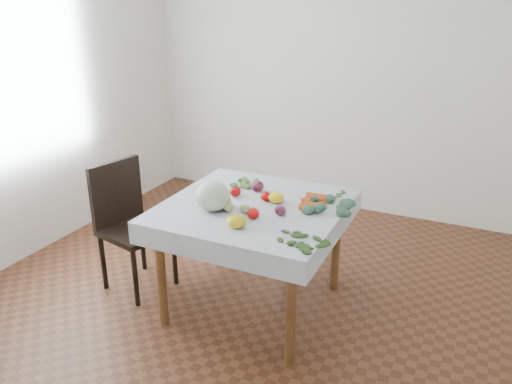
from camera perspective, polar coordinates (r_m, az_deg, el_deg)
ground at (r=3.57m, az=-0.23°, el=-12.75°), size 4.00×4.00×0.00m
back_wall at (r=4.88m, az=10.15°, el=13.35°), size 4.00×0.04×2.70m
left_wall at (r=4.27m, az=-25.75°, el=10.52°), size 0.04×4.00×2.70m
table at (r=3.25m, az=-0.25°, el=-3.14°), size 1.00×1.00×0.75m
tablecloth at (r=3.21m, az=-0.25°, el=-1.52°), size 1.12×1.12×0.01m
chair at (r=3.69m, az=-14.47°, el=-2.80°), size 0.50×0.50×0.93m
cabbage at (r=3.10m, az=-4.98°, el=-0.46°), size 0.24×0.24×0.19m
tomato_a at (r=3.33m, az=-2.38°, el=0.06°), size 0.08×0.08×0.07m
tomato_b at (r=3.26m, az=1.16°, el=-0.50°), size 0.08×0.08×0.06m
tomato_c at (r=3.18m, az=-3.47°, el=-1.11°), size 0.08×0.08×0.06m
tomato_d at (r=3.00m, az=-0.32°, el=-2.47°), size 0.08×0.08×0.07m
heirloom_back at (r=3.23m, az=2.32°, el=-0.63°), size 0.13×0.13×0.07m
heirloom_front at (r=2.88m, az=-2.25°, el=-3.36°), size 0.12×0.12×0.08m
onion_a at (r=3.42m, az=0.15°, el=0.68°), size 0.10×0.10×0.07m
onion_b at (r=3.05m, az=2.79°, el=-2.07°), size 0.09×0.09×0.06m
tomatillo_cluster at (r=3.12m, az=-2.10°, el=-1.59°), size 0.13×0.12×0.05m
carrot_bunch at (r=3.26m, az=7.27°, el=-0.97°), size 0.21×0.33×0.03m
kale_bunch at (r=3.17m, az=8.10°, el=-1.50°), size 0.32×0.31×0.04m
basil_bunch at (r=2.72m, az=5.25°, el=-5.76°), size 0.29×0.23×0.01m
dill_bunch at (r=3.55m, az=-1.59°, el=1.06°), size 0.23×0.18×0.02m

